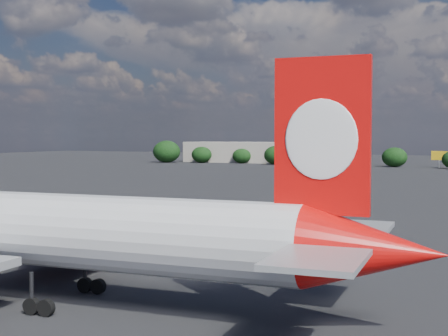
% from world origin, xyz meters
% --- Properties ---
extents(ground, '(500.00, 500.00, 0.00)m').
position_xyz_m(ground, '(0.00, 60.00, 0.00)').
color(ground, black).
rests_on(ground, ground).
extents(qantas_airliner, '(45.28, 43.08, 14.77)m').
position_xyz_m(qantas_airliner, '(11.21, -2.52, 4.50)').
color(qantas_airliner, silver).
rests_on(qantas_airliner, ground).
extents(terminal_building, '(42.00, 16.00, 8.00)m').
position_xyz_m(terminal_building, '(-65.00, 192.00, 4.00)').
color(terminal_building, '#A3988C').
rests_on(terminal_building, ground).
extents(highway_sign, '(6.00, 0.30, 4.50)m').
position_xyz_m(highway_sign, '(-18.00, 176.00, 3.13)').
color(highway_sign, '#125E22').
rests_on(highway_sign, ground).
extents(billboard_yellow, '(5.00, 0.30, 5.50)m').
position_xyz_m(billboard_yellow, '(12.00, 182.00, 3.87)').
color(billboard_yellow, gold).
rests_on(billboard_yellow, ground).
extents(horizon_treeline, '(203.28, 16.63, 9.03)m').
position_xyz_m(horizon_treeline, '(11.52, 179.32, 3.90)').
color(horizon_treeline, black).
rests_on(horizon_treeline, ground).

